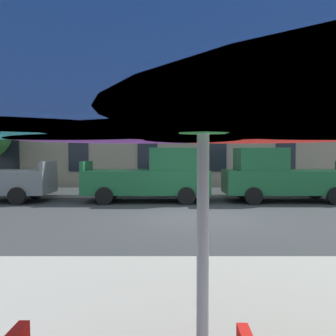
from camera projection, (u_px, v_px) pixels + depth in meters
ground_plane at (195, 218)px, 10.76m from camera, size 120.00×120.00×0.00m
sidewalk_far at (185, 192)px, 17.56m from camera, size 56.00×3.60×0.12m
apartment_building at (180, 93)px, 25.50m from camera, size 38.67×12.08×12.80m
pickup_green at (153, 177)px, 14.43m from camera, size 5.10×2.12×2.20m
pickup_green_midblock at (282, 177)px, 14.41m from camera, size 5.10×2.12×2.20m
patio_umbrella at (204, 90)px, 1.69m from camera, size 3.46×3.21×2.52m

